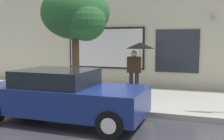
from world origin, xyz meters
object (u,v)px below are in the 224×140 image
(fire_hydrant, at_px, (26,85))
(pedestrian_with_umbrella, at_px, (138,53))
(street_tree, at_px, (77,15))
(parked_car, at_px, (63,95))

(fire_hydrant, distance_m, pedestrian_with_umbrella, 4.31)
(fire_hydrant, relative_size, pedestrian_with_umbrella, 0.37)
(street_tree, bearing_deg, pedestrian_with_umbrella, 27.02)
(parked_car, bearing_deg, fire_hydrant, 143.15)
(parked_car, bearing_deg, street_tree, 106.66)
(pedestrian_with_umbrella, height_order, street_tree, street_tree)
(parked_car, relative_size, fire_hydrant, 6.01)
(fire_hydrant, height_order, street_tree, street_tree)
(parked_car, height_order, street_tree, street_tree)
(fire_hydrant, xyz_separation_m, street_tree, (2.04, 0.22, 2.51))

